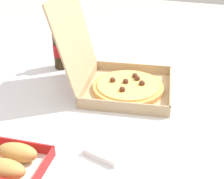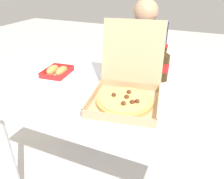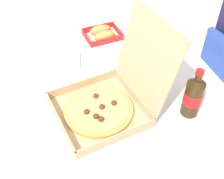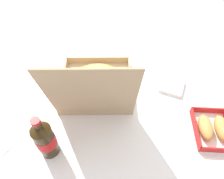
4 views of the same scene
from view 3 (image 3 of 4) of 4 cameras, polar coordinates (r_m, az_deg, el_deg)
The scene contains 7 objects.
ground_plane at distance 1.83m, azimuth 1.69°, elevation -17.02°, with size 10.00×10.00×0.00m, color beige.
dining_table at distance 1.30m, azimuth 2.28°, elevation -2.91°, with size 1.22×0.91×0.73m.
pizza_box_open at distance 1.13m, azimuth -0.98°, elevation -2.27°, with size 0.40×0.47×0.37m.
bread_side_box at distance 1.56m, azimuth -1.99°, elevation 11.33°, with size 0.17×0.20×0.06m.
cola_bottle at distance 1.13m, azimuth 16.25°, elevation -1.30°, with size 0.07×0.07×0.22m.
paper_menu at distance 1.06m, azimuth 19.19°, elevation -14.37°, with size 0.21×0.15×0.00m, color white.
napkin_pile at distance 1.41m, azimuth -8.87°, elevation 5.82°, with size 0.11×0.11×0.02m, color white.
Camera 3 is at (0.83, -0.32, 1.60)m, focal length 44.79 mm.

